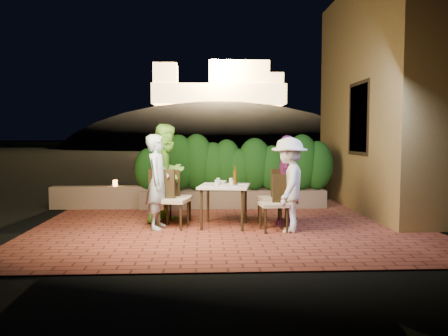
{
  "coord_description": "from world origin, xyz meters",
  "views": [
    {
      "loc": [
        -0.5,
        -7.59,
        1.61
      ],
      "look_at": [
        -0.11,
        0.26,
        1.05
      ],
      "focal_mm": 35.0,
      "sensor_mm": 36.0,
      "label": 1
    }
  ],
  "objects": [
    {
      "name": "plate_centre",
      "position": [
        -0.12,
        0.2,
        0.76
      ],
      "size": [
        0.23,
        0.23,
        0.01
      ],
      "primitive_type": "cylinder",
      "color": "white",
      "rests_on": "dining_table"
    },
    {
      "name": "building_wall",
      "position": [
        3.6,
        2.0,
        2.5
      ],
      "size": [
        1.6,
        5.0,
        5.0
      ],
      "primitive_type": "cube",
      "color": "olive",
      "rests_on": "ground"
    },
    {
      "name": "parapet",
      "position": [
        -2.8,
        2.3,
        0.25
      ],
      "size": [
        2.2,
        0.3,
        0.5
      ],
      "primitive_type": "cube",
      "color": "#78624C",
      "rests_on": "ground"
    },
    {
      "name": "plate_front",
      "position": [
        -0.09,
        -0.13,
        0.76
      ],
      "size": [
        0.24,
        0.24,
        0.01
      ],
      "primitive_type": "cylinder",
      "color": "white",
      "rests_on": "dining_table"
    },
    {
      "name": "glass_se",
      "position": [
        0.02,
        0.31,
        0.81
      ],
      "size": [
        0.07,
        0.07,
        0.11
      ],
      "primitive_type": "cylinder",
      "color": "silver",
      "rests_on": "dining_table"
    },
    {
      "name": "chair_right_front",
      "position": [
        0.71,
        -0.27,
        0.49
      ],
      "size": [
        0.5,
        0.5,
        0.98
      ],
      "primitive_type": null,
      "rotation": [
        0.0,
        0.0,
        3.24
      ],
      "color": "black",
      "rests_on": "ground"
    },
    {
      "name": "fortress",
      "position": [
        2.0,
        60.0,
        10.5
      ],
      "size": [
        26.0,
        8.0,
        8.0
      ],
      "primitive_type": null,
      "color": "#FFCC7A",
      "rests_on": "hill"
    },
    {
      "name": "diner_purple",
      "position": [
        1.04,
        0.23,
        0.82
      ],
      "size": [
        0.65,
        1.04,
        1.64
      ],
      "primitive_type": "imported",
      "rotation": [
        0.0,
        0.0,
        -1.85
      ],
      "color": "#78286A",
      "rests_on": "ground"
    },
    {
      "name": "dining_table",
      "position": [
        -0.11,
        0.16,
        0.38
      ],
      "size": [
        1.0,
        1.0,
        0.75
      ],
      "primitive_type": null,
      "rotation": [
        0.0,
        0.0,
        -0.18
      ],
      "color": "white",
      "rests_on": "ground"
    },
    {
      "name": "plate_sw",
      "position": [
        -0.36,
        0.44,
        0.76
      ],
      "size": [
        0.21,
        0.21,
        0.01
      ],
      "primitive_type": "cylinder",
      "color": "white",
      "rests_on": "dining_table"
    },
    {
      "name": "bowl",
      "position": [
        -0.15,
        0.47,
        0.77
      ],
      "size": [
        0.21,
        0.21,
        0.05
      ],
      "primitive_type": "imported",
      "rotation": [
        0.0,
        0.0,
        -0.13
      ],
      "color": "white",
      "rests_on": "dining_table"
    },
    {
      "name": "hill",
      "position": [
        2.0,
        60.0,
        -4.0
      ],
      "size": [
        52.0,
        40.0,
        22.0
      ],
      "primitive_type": "ellipsoid",
      "color": "black",
      "rests_on": "ground"
    },
    {
      "name": "plate_ne",
      "position": [
        0.1,
        -0.11,
        0.76
      ],
      "size": [
        0.2,
        0.2,
        0.01
      ],
      "primitive_type": "cylinder",
      "color": "white",
      "rests_on": "dining_table"
    },
    {
      "name": "beer_bottle",
      "position": [
        0.08,
        0.21,
        0.92
      ],
      "size": [
        0.07,
        0.07,
        0.34
      ],
      "primitive_type": null,
      "color": "#4D310C",
      "rests_on": "dining_table"
    },
    {
      "name": "glass_sw",
      "position": [
        -0.21,
        0.37,
        0.8
      ],
      "size": [
        0.06,
        0.06,
        0.11
      ],
      "primitive_type": "cylinder",
      "color": "silver",
      "rests_on": "dining_table"
    },
    {
      "name": "plate_se",
      "position": [
        0.22,
        0.3,
        0.76
      ],
      "size": [
        0.23,
        0.23,
        0.01
      ],
      "primitive_type": "cylinder",
      "color": "white",
      "rests_on": "dining_table"
    },
    {
      "name": "planter",
      "position": [
        0.2,
        2.3,
        0.2
      ],
      "size": [
        4.2,
        0.55,
        0.4
      ],
      "primitive_type": "cube",
      "color": "#78624C",
      "rests_on": "ground"
    },
    {
      "name": "plate_nw",
      "position": [
        -0.4,
        0.02,
        0.76
      ],
      "size": [
        0.22,
        0.22,
        0.01
      ],
      "primitive_type": "cylinder",
      "color": "white",
      "rests_on": "dining_table"
    },
    {
      "name": "window_frame",
      "position": [
        2.81,
        1.5,
        2.0
      ],
      "size": [
        0.06,
        1.15,
        1.55
      ],
      "primitive_type": "cube",
      "color": "black",
      "rests_on": "building_wall"
    },
    {
      "name": "chair_left_back",
      "position": [
        -0.94,
        0.55,
        0.5
      ],
      "size": [
        0.49,
        0.49,
        0.99
      ],
      "primitive_type": null,
      "rotation": [
        0.0,
        0.0,
        -0.07
      ],
      "color": "black",
      "rests_on": "ground"
    },
    {
      "name": "diner_green",
      "position": [
        -1.16,
        0.66,
        0.93
      ],
      "size": [
        1.09,
        1.14,
        1.85
      ],
      "primitive_type": "imported",
      "rotation": [
        0.0,
        0.0,
        0.96
      ],
      "color": "#83D743",
      "rests_on": "ground"
    },
    {
      "name": "chair_left_front",
      "position": [
        -1.01,
        0.08,
        0.52
      ],
      "size": [
        0.6,
        0.6,
        1.04
      ],
      "primitive_type": null,
      "rotation": [
        0.0,
        0.0,
        -0.28
      ],
      "color": "black",
      "rests_on": "ground"
    },
    {
      "name": "diner_white",
      "position": [
        0.96,
        -0.31,
        0.8
      ],
      "size": [
        0.88,
        1.17,
        1.61
      ],
      "primitive_type": "imported",
      "rotation": [
        0.0,
        0.0,
        -1.87
      ],
      "color": "white",
      "rests_on": "ground"
    },
    {
      "name": "window_pane",
      "position": [
        2.82,
        1.5,
        2.0
      ],
      "size": [
        0.08,
        1.0,
        1.4
      ],
      "primitive_type": "cube",
      "color": "black",
      "rests_on": "building_wall"
    },
    {
      "name": "glass_ne",
      "position": [
        0.01,
        0.0,
        0.8
      ],
      "size": [
        0.06,
        0.06,
        0.1
      ],
      "primitive_type": "cylinder",
      "color": "silver",
      "rests_on": "dining_table"
    },
    {
      "name": "parapet_lamp",
      "position": [
        -2.47,
        2.3,
        0.57
      ],
      "size": [
        0.1,
        0.1,
        0.14
      ],
      "primitive_type": "cylinder",
      "color": "orange",
      "rests_on": "parapet"
    },
    {
      "name": "chair_right_back",
      "position": [
        0.76,
        0.22,
        0.52
      ],
      "size": [
        0.55,
        0.55,
        1.03
      ],
      "primitive_type": null,
      "rotation": [
        0.0,
        0.0,
        3.3
      ],
      "color": "black",
      "rests_on": "ground"
    },
    {
      "name": "terrace_floor",
      "position": [
        0.0,
        0.5,
        -0.07
      ],
      "size": [
        7.0,
        6.0,
        0.15
      ],
      "primitive_type": "cube",
      "color": "brown",
      "rests_on": "ground"
    },
    {
      "name": "diner_blue",
      "position": [
        -1.29,
        0.05,
        0.83
      ],
      "size": [
        0.46,
        0.65,
        1.66
      ],
      "primitive_type": "imported",
      "rotation": [
        0.0,
        0.0,
        1.46
      ],
      "color": "#ACCADD",
      "rests_on": "ground"
    },
    {
      "name": "ground",
      "position": [
        0.0,
        0.0,
        -0.02
      ],
      "size": [
        400.0,
        400.0,
        0.0
      ],
      "primitive_type": "plane",
      "color": "black",
      "rests_on": "ground"
    },
    {
      "name": "glass_nw",
      "position": [
        -0.25,
        0.07,
        0.8
      ],
      "size": [
        0.06,
        0.06,
        0.11
      ],
      "primitive_type": "cylinder",
      "color": "silver",
      "rests_on": "dining_table"
    },
    {
      "name": "hedge",
      "position": [
        0.2,
        2.3,
        0.95
      ],
      "size": [
        4.0,
        0.7,
        1.1
      ],
      "primitive_type": null,
      "color": "#154212",
      "rests_on": "planter"
    }
  ]
}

